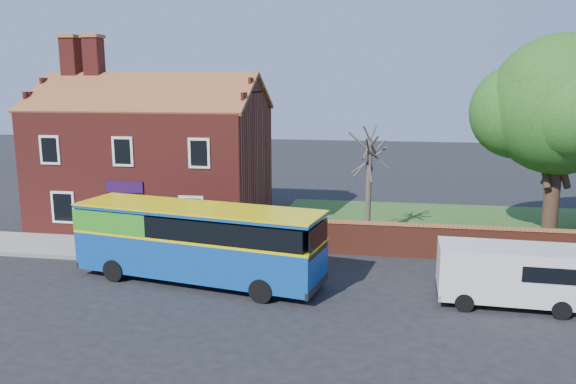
# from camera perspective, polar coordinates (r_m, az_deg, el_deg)

# --- Properties ---
(ground) EXTENTS (120.00, 120.00, 0.00)m
(ground) POSITION_cam_1_polar(r_m,az_deg,el_deg) (21.19, -7.36, -11.23)
(ground) COLOR black
(ground) RESTS_ON ground
(pavement) EXTENTS (18.00, 3.50, 0.12)m
(pavement) POSITION_cam_1_polar(r_m,az_deg,el_deg) (28.77, -17.46, -5.48)
(pavement) COLOR gray
(pavement) RESTS_ON ground
(kerb) EXTENTS (18.00, 0.15, 0.14)m
(kerb) POSITION_cam_1_polar(r_m,az_deg,el_deg) (27.30, -19.13, -6.46)
(kerb) COLOR slate
(kerb) RESTS_ON ground
(grass_strip) EXTENTS (26.00, 12.00, 0.04)m
(grass_strip) POSITION_cam_1_polar(r_m,az_deg,el_deg) (33.46, 21.69, -3.53)
(grass_strip) COLOR #426B28
(grass_strip) RESTS_ON ground
(shop_building) EXTENTS (12.30, 8.13, 10.50)m
(shop_building) POSITION_cam_1_polar(r_m,az_deg,el_deg) (33.17, -13.35, 2.82)
(shop_building) COLOR maroon
(shop_building) RESTS_ON ground
(boundary_wall) EXTENTS (22.00, 0.38, 1.60)m
(boundary_wall) POSITION_cam_1_polar(r_m,az_deg,el_deg) (27.63, 24.32, -5.03)
(boundary_wall) COLOR maroon
(boundary_wall) RESTS_ON ground
(bus) EXTENTS (10.55, 4.45, 3.12)m
(bus) POSITION_cam_1_polar(r_m,az_deg,el_deg) (23.18, -9.84, -4.70)
(bus) COLOR #0D4395
(bus) RESTS_ON ground
(van_near) EXTENTS (5.09, 2.25, 2.21)m
(van_near) POSITION_cam_1_polar(r_m,az_deg,el_deg) (22.04, 21.60, -7.64)
(van_near) COLOR silver
(van_near) RESTS_ON ground
(large_tree) EXTENTS (8.46, 6.69, 10.31)m
(large_tree) POSITION_cam_1_polar(r_m,az_deg,el_deg) (30.13, 25.94, 7.59)
(large_tree) COLOR black
(large_tree) RESTS_ON ground
(bare_tree) EXTENTS (2.09, 2.49, 5.57)m
(bare_tree) POSITION_cam_1_polar(r_m,az_deg,el_deg) (29.18, 8.19, 0.80)
(bare_tree) COLOR #4C4238
(bare_tree) RESTS_ON ground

